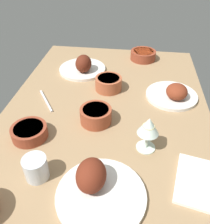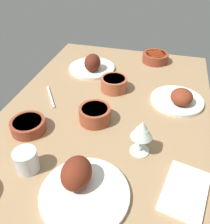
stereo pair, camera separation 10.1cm
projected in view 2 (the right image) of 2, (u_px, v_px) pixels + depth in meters
The scene contains 12 objects.
dining_table at pixel (105, 119), 103.26cm from camera, with size 140.00×90.00×4.00cm, color #937551.
plate_far_side at pixel (81, 185), 71.35cm from camera, with size 27.10×27.10×10.45cm.
plate_center_main at pixel (179, 99), 107.49cm from camera, with size 23.92×23.92×8.25cm.
plate_near_viewer at pixel (92, 66), 131.73cm from camera, with size 25.56×25.56×10.49cm.
bowl_potatoes at pixel (28, 125), 93.30cm from camera, with size 13.58×13.58×4.68cm.
bowl_sauce at pixel (155, 57), 140.62cm from camera, with size 14.95×14.95×5.32cm.
bowl_soup at pixel (95, 114), 97.32cm from camera, with size 12.88×12.88×6.46cm.
bowl_cream at pixel (114, 83), 116.21cm from camera, with size 12.94×12.94×6.42cm.
wine_glass at pixel (142, 131), 79.86cm from camera, with size 7.60×7.60×14.00cm.
water_tumbler at pixel (26, 160), 77.50cm from camera, with size 7.69×7.69×7.92cm, color silver.
folded_napkin at pixel (185, 191), 72.47cm from camera, with size 19.53×12.47×1.20cm, color white.
fork_loose at pixel (51, 97), 112.68cm from camera, with size 18.33×0.90×0.80cm, color silver.
Camera 2 is at (76.63, 20.47, 68.20)cm, focal length 38.28 mm.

